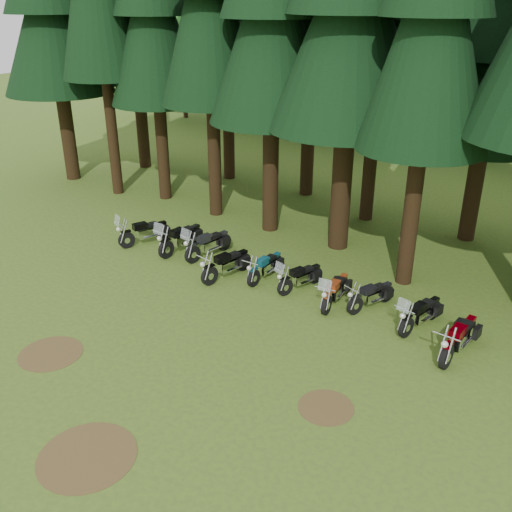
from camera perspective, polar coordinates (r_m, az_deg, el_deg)
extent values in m
plane|color=#3C581F|center=(16.46, -7.90, -9.86)|extent=(120.00, 120.00, 0.00)
cylinder|color=black|center=(32.63, -18.37, 12.04)|extent=(0.73, 0.73, 5.51)
cone|color=black|center=(31.99, -19.72, 21.25)|extent=(5.49, 5.49, 6.89)
cylinder|color=black|center=(29.31, -14.25, 12.46)|extent=(0.52, 0.52, 6.77)
cylinder|color=black|center=(28.21, -9.37, 11.11)|extent=(0.58, 0.58, 5.53)
cone|color=black|center=(27.46, -10.19, 21.89)|extent=(4.32, 4.32, 6.91)
cylinder|color=black|center=(25.64, -4.20, 10.53)|extent=(0.58, 0.58, 5.99)
cone|color=black|center=(24.86, -4.64, 23.45)|extent=(4.32, 4.32, 7.49)
cylinder|color=black|center=(23.84, 1.47, 8.95)|extent=(0.66, 0.66, 5.57)
cone|color=black|center=(22.96, 1.63, 21.86)|extent=(4.95, 4.95, 6.96)
cylinder|color=black|center=(22.27, 8.60, 7.70)|extent=(0.77, 0.77, 5.70)
cone|color=black|center=(21.33, 9.59, 21.84)|extent=(5.81, 5.81, 7.12)
cylinder|color=black|center=(19.77, 15.36, 4.88)|extent=(0.55, 0.55, 5.71)
cone|color=black|center=(18.71, 17.36, 20.80)|extent=(4.15, 4.15, 7.14)
cylinder|color=black|center=(33.94, -11.39, 13.56)|extent=(0.67, 0.67, 5.87)
cone|color=black|center=(33.35, -12.26, 23.05)|extent=(5.00, 5.00, 7.33)
cylinder|color=black|center=(31.18, -2.76, 12.71)|extent=(0.60, 0.60, 5.53)
cone|color=black|center=(30.51, -2.97, 22.47)|extent=(4.52, 4.52, 6.91)
cylinder|color=black|center=(28.54, 5.22, 11.52)|extent=(0.65, 0.65, 5.55)
cone|color=black|center=(27.81, 5.67, 22.25)|extent=(4.85, 4.85, 6.94)
cylinder|color=black|center=(25.52, 11.38, 9.49)|extent=(0.58, 0.58, 5.52)
cone|color=black|center=(24.69, 12.48, 21.39)|extent=(4.35, 4.35, 6.90)
cylinder|color=black|center=(24.54, 21.00, 6.71)|extent=(0.66, 0.66, 4.70)
cone|color=black|center=(23.66, 22.72, 17.08)|extent=(4.94, 4.94, 5.87)
cylinder|color=black|center=(48.15, -7.13, 15.54)|extent=(0.36, 0.36, 3.33)
sphere|color=#2C6D2B|center=(47.65, -7.43, 20.81)|extent=(7.78, 7.78, 7.78)
sphere|color=#2C6D2B|center=(46.16, -6.86, 19.75)|extent=(5.55, 5.55, 5.55)
cylinder|color=black|center=(44.71, -0.64, 14.99)|extent=(0.36, 0.36, 3.29)
sphere|color=#2C6D2B|center=(44.17, -0.67, 20.61)|extent=(7.69, 7.69, 7.69)
sphere|color=#2C6D2B|center=(42.76, 0.12, 19.44)|extent=(5.49, 5.49, 5.49)
cylinder|color=black|center=(40.89, 5.04, 13.61)|extent=(0.36, 0.36, 2.80)
sphere|color=#2C6D2B|center=(40.34, 5.25, 18.82)|extent=(6.53, 6.53, 6.53)
sphere|color=#2C6D2B|center=(39.21, 6.11, 17.65)|extent=(4.67, 4.67, 4.67)
cylinder|color=black|center=(38.69, 12.79, 12.27)|extent=(0.36, 0.36, 2.55)
sphere|color=#2C6D2B|center=(38.13, 13.29, 17.25)|extent=(5.95, 5.95, 5.95)
sphere|color=#2C6D2B|center=(37.21, 14.26, 16.05)|extent=(4.25, 4.25, 4.25)
cylinder|color=black|center=(37.93, 22.39, 10.73)|extent=(0.36, 0.36, 2.47)
sphere|color=#2C6D2B|center=(37.36, 23.23, 15.60)|extent=(5.76, 5.76, 5.76)
cylinder|color=#4C3D1E|center=(17.41, -19.84, -9.16)|extent=(1.80, 1.80, 0.01)
cylinder|color=#4C3D1E|center=(14.66, 7.00, -14.78)|extent=(1.40, 1.40, 0.01)
cylinder|color=#4C3D1E|center=(13.85, -16.52, -18.65)|extent=(2.20, 2.20, 0.01)
cylinder|color=black|center=(23.31, -12.81, 1.56)|extent=(0.37, 0.68, 0.67)
cylinder|color=black|center=(23.87, -9.31, 2.43)|extent=(0.37, 0.68, 0.67)
cube|color=silver|center=(23.56, -10.94, 2.24)|extent=(0.52, 0.77, 0.35)
cube|color=black|center=(23.34, -11.54, 2.94)|extent=(0.48, 0.63, 0.25)
cube|color=black|center=(23.53, -10.49, 3.10)|extent=(0.48, 0.63, 0.12)
cube|color=silver|center=(22.88, -13.73, 3.48)|extent=(0.45, 0.27, 0.40)
cylinder|color=black|center=(22.11, -8.97, 0.65)|extent=(0.17, 0.72, 0.72)
cylinder|color=black|center=(23.21, -6.05, 2.02)|extent=(0.17, 0.72, 0.72)
cube|color=silver|center=(22.65, -7.39, 1.62)|extent=(0.32, 0.77, 0.37)
cube|color=black|center=(22.34, -7.89, 2.34)|extent=(0.34, 0.60, 0.26)
cube|color=black|center=(22.68, -7.01, 2.63)|extent=(0.34, 0.60, 0.13)
cube|color=silver|center=(21.53, -9.75, 2.71)|extent=(0.46, 0.15, 0.43)
cylinder|color=black|center=(21.60, -6.35, 0.16)|extent=(0.24, 0.70, 0.69)
cylinder|color=black|center=(22.57, -3.26, 1.40)|extent=(0.24, 0.70, 0.69)
cube|color=silver|center=(22.07, -4.68, 1.05)|extent=(0.39, 0.76, 0.35)
cube|color=#232328|center=(21.78, -5.18, 1.77)|extent=(0.39, 0.61, 0.25)
cube|color=black|center=(22.08, -4.25, 2.02)|extent=(0.39, 0.61, 0.12)
cube|color=silver|center=(21.05, -7.11, 2.18)|extent=(0.45, 0.19, 0.41)
cylinder|color=black|center=(19.92, -4.67, -1.99)|extent=(0.26, 0.70, 0.69)
cylinder|color=black|center=(20.89, -1.32, -0.58)|extent=(0.26, 0.70, 0.69)
cube|color=silver|center=(20.39, -2.85, -0.99)|extent=(0.41, 0.77, 0.35)
cube|color=black|center=(20.08, -3.38, -0.23)|extent=(0.40, 0.62, 0.25)
cube|color=black|center=(20.39, -2.38, 0.06)|extent=(0.40, 0.62, 0.12)
cylinder|color=black|center=(19.77, -0.25, -2.23)|extent=(0.14, 0.62, 0.62)
cylinder|color=black|center=(20.86, 2.06, -0.73)|extent=(0.14, 0.62, 0.62)
cube|color=silver|center=(20.31, 1.01, -1.20)|extent=(0.27, 0.66, 0.32)
cube|color=#11576B|center=(20.00, 0.67, -0.55)|extent=(0.29, 0.52, 0.23)
cube|color=black|center=(20.34, 1.36, -0.22)|extent=(0.29, 0.52, 0.11)
cylinder|color=black|center=(19.23, 2.92, -3.13)|extent=(0.29, 0.61, 0.60)
cylinder|color=black|center=(20.09, 5.94, -1.93)|extent=(0.29, 0.61, 0.60)
cube|color=silver|center=(19.64, 4.57, -2.27)|extent=(0.42, 0.68, 0.31)
cube|color=black|center=(19.37, 4.15, -1.58)|extent=(0.40, 0.56, 0.22)
cube|color=black|center=(19.64, 5.04, -1.34)|extent=(0.40, 0.56, 0.11)
cube|color=silver|center=(18.70, 2.34, -1.18)|extent=(0.40, 0.21, 0.36)
cylinder|color=black|center=(18.24, 7.07, -4.90)|extent=(0.21, 0.65, 0.63)
cylinder|color=black|center=(19.48, 8.68, -2.96)|extent=(0.21, 0.65, 0.63)
cube|color=silver|center=(18.85, 7.97, -3.61)|extent=(0.35, 0.70, 0.33)
cube|color=#A8411A|center=(18.51, 7.79, -2.96)|extent=(0.35, 0.56, 0.23)
cube|color=black|center=(18.90, 8.26, -2.50)|extent=(0.35, 0.56, 0.12)
cube|color=silver|center=(17.59, 6.87, -2.90)|extent=(0.42, 0.17, 0.38)
cylinder|color=black|center=(18.38, 9.87, -4.91)|extent=(0.32, 0.61, 0.60)
cylinder|color=black|center=(19.30, 12.87, -3.67)|extent=(0.32, 0.61, 0.60)
cube|color=silver|center=(18.82, 11.52, -4.02)|extent=(0.45, 0.68, 0.31)
cube|color=black|center=(18.54, 11.16, -3.33)|extent=(0.42, 0.56, 0.22)
cube|color=black|center=(18.83, 12.04, -3.07)|extent=(0.42, 0.56, 0.11)
cylinder|color=black|center=(17.54, 14.77, -6.91)|extent=(0.26, 0.65, 0.64)
cylinder|color=black|center=(18.69, 17.29, -5.16)|extent=(0.26, 0.65, 0.64)
cube|color=silver|center=(18.10, 16.19, -5.72)|extent=(0.40, 0.72, 0.33)
cube|color=black|center=(17.76, 15.94, -5.01)|extent=(0.39, 0.58, 0.23)
cube|color=black|center=(18.12, 16.68, -4.62)|extent=(0.39, 0.58, 0.12)
cube|color=silver|center=(16.89, 14.55, -4.80)|extent=(0.42, 0.20, 0.38)
cylinder|color=black|center=(16.48, 18.49, -9.54)|extent=(0.20, 0.71, 0.71)
cylinder|color=black|center=(17.84, 20.50, -7.06)|extent=(0.20, 0.71, 0.71)
cube|color=silver|center=(17.15, 19.65, -7.90)|extent=(0.35, 0.77, 0.36)
cube|color=#600008|center=(16.75, 19.53, -7.16)|extent=(0.36, 0.61, 0.26)
cube|color=black|center=(17.18, 20.11, -6.57)|extent=(0.36, 0.61, 0.13)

